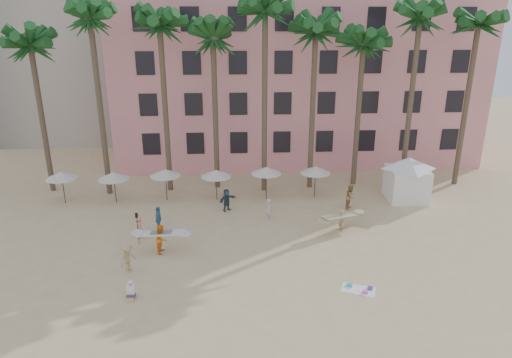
{
  "coord_description": "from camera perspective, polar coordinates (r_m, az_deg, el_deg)",
  "views": [
    {
      "loc": [
        0.04,
        -21.89,
        13.9
      ],
      "look_at": [
        1.78,
        6.0,
        4.0
      ],
      "focal_mm": 32.0,
      "sensor_mm": 36.0,
      "label": 1
    }
  ],
  "objects": [
    {
      "name": "ground",
      "position": [
        25.93,
        -3.17,
        -12.94
      ],
      "size": [
        120.0,
        120.0,
        0.0
      ],
      "primitive_type": "plane",
      "color": "#D1B789",
      "rests_on": "ground"
    },
    {
      "name": "seated_man",
      "position": [
        25.47,
        -15.38,
        -13.51
      ],
      "size": [
        0.41,
        0.71,
        0.92
      ],
      "color": "#3F3F4C",
      "rests_on": "ground"
    },
    {
      "name": "pink_hotel",
      "position": [
        48.75,
        4.78,
        12.49
      ],
      "size": [
        35.0,
        14.0,
        16.0
      ],
      "primitive_type": "cube",
      "color": "pink",
      "rests_on": "ground"
    },
    {
      "name": "carrier_yellow",
      "position": [
        31.87,
        10.68,
        -4.89
      ],
      "size": [
        3.04,
        2.01,
        1.59
      ],
      "color": "tan",
      "rests_on": "ground"
    },
    {
      "name": "palm_row",
      "position": [
        36.9,
        -2.99,
        18.04
      ],
      "size": [
        44.4,
        5.4,
        16.3
      ],
      "color": "brown",
      "rests_on": "ground"
    },
    {
      "name": "carrier_white",
      "position": [
        29.17,
        -11.73,
        -7.2
      ],
      "size": [
        3.08,
        1.07,
        1.86
      ],
      "color": "orange",
      "rests_on": "ground"
    },
    {
      "name": "beach_towel",
      "position": [
        25.99,
        12.78,
        -13.29
      ],
      "size": [
        2.05,
        1.63,
        0.14
      ],
      "color": "white",
      "rests_on": "ground"
    },
    {
      "name": "beachgoers",
      "position": [
        31.96,
        -4.15,
        -4.57
      ],
      "size": [
        16.3,
        9.9,
        1.91
      ],
      "color": "#E49780",
      "rests_on": "ground"
    },
    {
      "name": "paddle",
      "position": [
        30.29,
        -14.61,
        -5.52
      ],
      "size": [
        0.18,
        0.04,
        2.23
      ],
      "color": "black",
      "rests_on": "ground"
    },
    {
      "name": "cabana",
      "position": [
        38.31,
        18.41,
        0.48
      ],
      "size": [
        4.69,
        4.69,
        3.5
      ],
      "color": "white",
      "rests_on": "ground"
    },
    {
      "name": "umbrella_row",
      "position": [
        36.41,
        -8.17,
        0.78
      ],
      "size": [
        22.5,
        2.7,
        2.73
      ],
      "color": "#332B23",
      "rests_on": "ground"
    }
  ]
}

